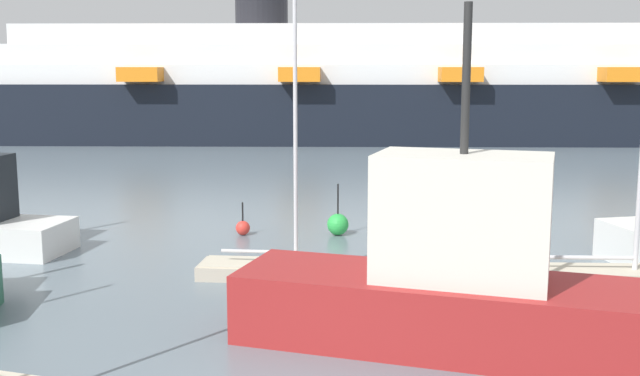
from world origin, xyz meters
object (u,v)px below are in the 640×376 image
object	(u,v)px
sailboat_4	(283,265)
fishing_boat_1	(447,279)
channel_buoy_1	(338,224)
cruise_ship	(446,88)
sailboat_3	(617,278)
channel_buoy_0	(243,228)

from	to	relation	value
sailboat_4	fishing_boat_1	bearing A→B (deg)	-49.83
fishing_boat_1	channel_buoy_1	distance (m)	11.31
fishing_boat_1	channel_buoy_1	world-z (taller)	fishing_boat_1
fishing_boat_1	cruise_ship	size ratio (longest dim) A/B	0.10
sailboat_4	channel_buoy_1	bearing A→B (deg)	78.85
fishing_boat_1	cruise_ship	distance (m)	48.64
channel_buoy_1	cruise_ship	distance (m)	38.36
sailboat_3	fishing_boat_1	bearing A→B (deg)	-140.96
channel_buoy_0	cruise_ship	world-z (taller)	cruise_ship
sailboat_3	channel_buoy_1	distance (m)	10.20
sailboat_4	channel_buoy_1	size ratio (longest dim) A/B	4.71
sailboat_4	channel_buoy_1	distance (m)	5.86
channel_buoy_0	cruise_ship	distance (m)	39.40
sailboat_3	cruise_ship	size ratio (longest dim) A/B	0.09
sailboat_4	fishing_boat_1	size ratio (longest dim) A/B	0.97
channel_buoy_0	cruise_ship	xyz separation A→B (m)	(9.64, 37.98, 4.06)
fishing_boat_1	cruise_ship	world-z (taller)	cruise_ship
sailboat_4	fishing_boat_1	distance (m)	6.72
cruise_ship	channel_buoy_0	bearing A→B (deg)	-108.52
sailboat_4	channel_buoy_0	distance (m)	5.87
sailboat_4	fishing_boat_1	world-z (taller)	sailboat_4
channel_buoy_0	channel_buoy_1	size ratio (longest dim) A/B	0.64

